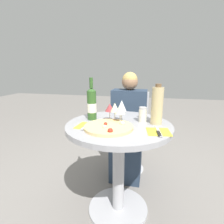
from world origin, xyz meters
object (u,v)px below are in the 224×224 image
at_px(seated_diner, 128,132).
at_px(tall_carafe, 157,105).
at_px(wine_bottle, 92,104).
at_px(dining_table, 119,149).
at_px(pizza_large, 109,127).
at_px(chair_behind_diner, 129,133).

relative_size(seated_diner, tall_carafe, 3.82).
xyz_separation_m(wine_bottle, tall_carafe, (0.51, -0.01, 0.01)).
distance_m(dining_table, pizza_large, 0.26).
xyz_separation_m(seated_diner, tall_carafe, (0.27, -0.51, 0.42)).
bearing_deg(wine_bottle, seated_diner, 64.87).
height_order(chair_behind_diner, seated_diner, seated_diner).
relative_size(chair_behind_diner, seated_diner, 0.80).
distance_m(seated_diner, tall_carafe, 0.71).
relative_size(dining_table, chair_behind_diner, 0.88).
height_order(chair_behind_diner, tall_carafe, tall_carafe).
bearing_deg(seated_diner, wine_bottle, 64.87).
xyz_separation_m(chair_behind_diner, tall_carafe, (0.27, -0.66, 0.48)).
bearing_deg(chair_behind_diner, pizza_large, 86.58).
bearing_deg(pizza_large, wine_bottle, 134.48).
relative_size(dining_table, wine_bottle, 2.37).
xyz_separation_m(dining_table, pizza_large, (-0.05, -0.12, 0.22)).
bearing_deg(chair_behind_diner, dining_table, 89.96).
bearing_deg(dining_table, chair_behind_diner, 89.96).
xyz_separation_m(seated_diner, wine_bottle, (-0.24, -0.50, 0.40)).
relative_size(pizza_large, tall_carafe, 1.15).
height_order(dining_table, chair_behind_diner, chair_behind_diner).
relative_size(dining_table, pizza_large, 2.32).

